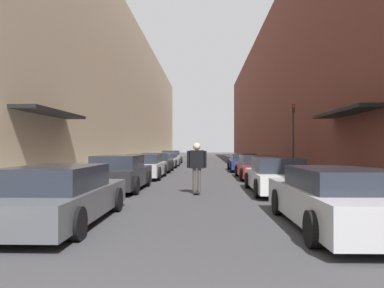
# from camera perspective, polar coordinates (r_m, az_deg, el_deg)

# --- Properties ---
(ground) EXTENTS (150.11, 150.11, 0.00)m
(ground) POSITION_cam_1_polar(r_m,az_deg,el_deg) (28.99, 1.38, -3.67)
(ground) COLOR #38383A
(curb_strip_left) EXTENTS (1.80, 68.23, 0.12)m
(curb_strip_left) POSITION_cam_1_polar(r_m,az_deg,el_deg) (36.17, -6.23, -2.92)
(curb_strip_left) COLOR #A3A099
(curb_strip_left) RESTS_ON ground
(curb_strip_right) EXTENTS (1.80, 68.23, 0.12)m
(curb_strip_right) POSITION_cam_1_polar(r_m,az_deg,el_deg) (36.09, 9.23, -2.92)
(curb_strip_right) COLOR #A3A099
(curb_strip_right) RESTS_ON ground
(building_row_left) EXTENTS (4.90, 68.23, 12.78)m
(building_row_left) POSITION_cam_1_polar(r_m,az_deg,el_deg) (36.96, -10.71, 6.97)
(building_row_left) COLOR tan
(building_row_left) RESTS_ON ground
(building_row_right) EXTENTS (4.90, 68.23, 13.15)m
(building_row_right) POSITION_cam_1_polar(r_m,az_deg,el_deg) (36.86, 13.73, 7.29)
(building_row_right) COLOR brown
(building_row_right) RESTS_ON ground
(parked_car_left_0) EXTENTS (1.90, 4.80, 1.25)m
(parked_car_left_0) POSITION_cam_1_polar(r_m,az_deg,el_deg) (8.58, -19.40, -7.46)
(parked_car_left_0) COLOR #515459
(parked_car_left_0) RESTS_ON ground
(parked_car_left_1) EXTENTS (1.90, 4.39, 1.33)m
(parked_car_left_1) POSITION_cam_1_polar(r_m,az_deg,el_deg) (14.47, -10.99, -4.41)
(parked_car_left_1) COLOR #232326
(parked_car_left_1) RESTS_ON ground
(parked_car_left_2) EXTENTS (1.89, 4.24, 1.28)m
(parked_car_left_2) POSITION_cam_1_polar(r_m,az_deg,el_deg) (19.62, -7.12, -3.42)
(parked_car_left_2) COLOR #B7B7BC
(parked_car_left_2) RESTS_ON ground
(parked_car_left_3) EXTENTS (1.97, 3.92, 1.25)m
(parked_car_left_3) POSITION_cam_1_polar(r_m,az_deg,el_deg) (24.52, -5.36, -2.83)
(parked_car_left_3) COLOR #232326
(parked_car_left_3) RESTS_ON ground
(parked_car_left_4) EXTENTS (2.07, 4.82, 1.15)m
(parked_car_left_4) POSITION_cam_1_polar(r_m,az_deg,el_deg) (30.02, -4.08, -2.47)
(parked_car_left_4) COLOR #B7B7BC
(parked_car_left_4) RESTS_ON ground
(parked_car_left_5) EXTENTS (1.99, 4.42, 1.28)m
(parked_car_left_5) POSITION_cam_1_polar(r_m,az_deg,el_deg) (35.99, -3.19, -2.05)
(parked_car_left_5) COLOR gray
(parked_car_left_5) RESTS_ON ground
(parked_car_right_0) EXTENTS (1.99, 4.83, 1.24)m
(parked_car_right_0) POSITION_cam_1_polar(r_m,az_deg,el_deg) (8.15, 21.29, -7.80)
(parked_car_right_0) COLOR #B7B7BC
(parked_car_right_0) RESTS_ON ground
(parked_car_right_1) EXTENTS (1.85, 4.58, 1.27)m
(parked_car_right_1) POSITION_cam_1_polar(r_m,az_deg,el_deg) (13.73, 12.62, -4.76)
(parked_car_right_1) COLOR silver
(parked_car_right_1) RESTS_ON ground
(parked_car_right_2) EXTENTS (2.00, 4.77, 1.21)m
(parked_car_right_2) POSITION_cam_1_polar(r_m,az_deg,el_deg) (19.66, 9.84, -3.51)
(parked_car_right_2) COLOR maroon
(parked_car_right_2) RESTS_ON ground
(parked_car_right_3) EXTENTS (1.97, 4.66, 1.19)m
(parked_car_right_3) POSITION_cam_1_polar(r_m,az_deg,el_deg) (25.57, 7.85, -2.77)
(parked_car_right_3) COLOR navy
(parked_car_right_3) RESTS_ON ground
(skateboarder) EXTENTS (0.69, 0.78, 1.79)m
(skateboarder) POSITION_cam_1_polar(r_m,az_deg,el_deg) (13.11, 0.74, -2.81)
(skateboarder) COLOR black
(skateboarder) RESTS_ON ground
(traffic_light) EXTENTS (0.16, 0.22, 3.77)m
(traffic_light) POSITION_cam_1_polar(r_m,az_deg,el_deg) (20.49, 15.16, 1.78)
(traffic_light) COLOR #2D2D2D
(traffic_light) RESTS_ON curb_strip_right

